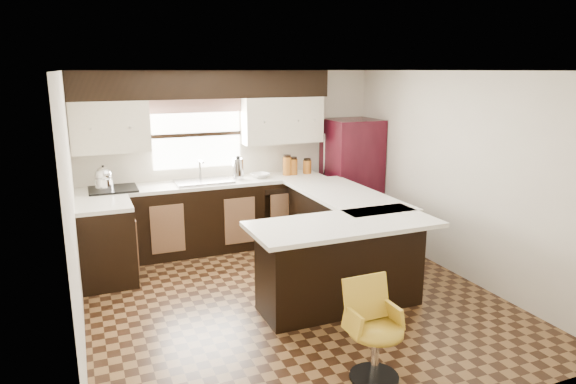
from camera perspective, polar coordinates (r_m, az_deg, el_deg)
name	(u,v)px	position (r m, az deg, el deg)	size (l,w,h in m)	color
floor	(293,299)	(5.66, 0.58, -11.77)	(4.40, 4.40, 0.00)	#49301A
ceiling	(294,71)	(5.12, 0.65, 13.34)	(4.40, 4.40, 0.00)	silver
wall_back	(233,158)	(7.29, -6.17, 3.83)	(4.40, 4.40, 0.00)	beige
wall_front	(428,264)	(3.43, 15.26, -7.71)	(4.40, 4.40, 0.00)	beige
wall_left	(72,212)	(4.86, -22.83, -2.04)	(4.40, 4.40, 0.00)	beige
wall_right	(457,175)	(6.36, 18.31, 1.80)	(4.40, 4.40, 0.00)	beige
base_cab_back	(208,217)	(7.07, -8.83, -2.82)	(3.30, 0.60, 0.90)	black
base_cab_left	(107,245)	(6.28, -19.49, -5.55)	(0.60, 0.70, 0.90)	black
counter_back	(207,184)	(6.95, -8.97, 0.93)	(3.30, 0.60, 0.04)	silver
counter_left	(103,205)	(6.15, -19.83, -1.37)	(0.60, 0.70, 0.04)	silver
soffit	(205,84)	(6.92, -9.21, 11.71)	(3.40, 0.35, 0.36)	black
upper_cab_left	(110,127)	(6.78, -19.20, 6.87)	(0.94, 0.35, 0.64)	beige
upper_cab_right	(282,120)	(7.28, -0.69, 8.02)	(1.14, 0.35, 0.64)	beige
window_pane	(197,135)	(7.10, -10.09, 6.29)	(1.20, 0.02, 0.90)	white
valance	(196,106)	(7.03, -10.15, 9.41)	(1.30, 0.06, 0.18)	#D19B93
sink	(204,181)	(6.91, -9.35, 1.16)	(0.75, 0.45, 0.03)	#B2B2B7
dishwasher	(284,216)	(7.10, -0.41, -2.74)	(0.58, 0.03, 0.78)	black
cooktop	(113,189)	(6.76, -18.88, 0.30)	(0.58, 0.50, 0.03)	black
peninsula_long	(341,233)	(6.38, 5.87, -4.51)	(0.60, 1.95, 0.90)	black
peninsula_return	(340,266)	(5.34, 5.82, -8.17)	(1.65, 0.60, 0.90)	black
counter_pen_long	(345,195)	(6.27, 6.37, -0.34)	(0.84, 1.95, 0.04)	silver
counter_pen_return	(344,224)	(5.10, 6.23, -3.60)	(1.89, 0.84, 0.04)	silver
refrigerator	(351,177)	(7.68, 7.04, 1.67)	(0.73, 0.70, 1.71)	#340812
bar_chair	(376,332)	(4.22, 9.76, -15.12)	(0.43, 0.43, 0.81)	gold
kettle	(104,177)	(6.72, -19.79, 1.57)	(0.22, 0.22, 0.30)	silver
percolator	(238,169)	(7.03, -5.55, 2.56)	(0.15, 0.15, 0.29)	silver
mixing_bowl	(260,175)	(7.14, -3.12, 1.85)	(0.25, 0.25, 0.06)	white
canister_large	(287,166)	(7.29, -0.10, 2.90)	(0.12, 0.12, 0.26)	#955318
canister_med	(293,167)	(7.33, 0.59, 2.81)	(0.12, 0.12, 0.22)	#955318
canister_small	(307,167)	(7.42, 2.14, 2.80)	(0.12, 0.12, 0.19)	#955318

